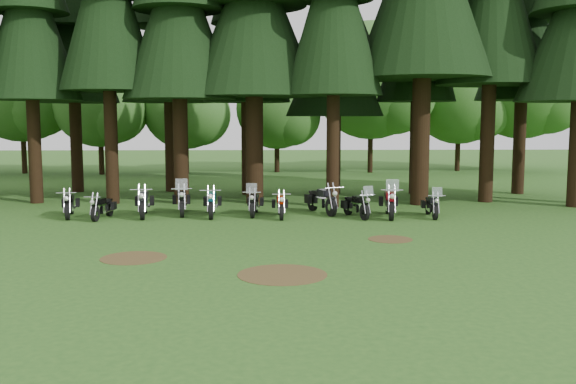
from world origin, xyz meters
name	(u,v)px	position (x,y,z in m)	size (l,w,h in m)	color
ground	(246,243)	(0.00, 0.00, 0.00)	(120.00, 120.00, 0.00)	#2B571E
pine_back_1	(71,1)	(-9.26, 14.35, 9.71)	(4.52, 4.52, 16.22)	black
pine_back_2	(168,1)	(-4.38, 14.40, 9.76)	(4.85, 4.85, 16.30)	black
pine_back_4	(335,28)	(4.04, 13.25, 8.25)	(4.94, 4.94, 13.78)	black
decid_1	(25,89)	(-15.99, 25.76, 5.83)	(7.91, 7.69, 9.88)	black
decid_2	(103,101)	(-10.43, 24.78, 4.95)	(6.72, 6.53, 8.40)	black
decid_3	(189,108)	(-4.71, 25.13, 4.51)	(6.12, 5.95, 7.65)	black
decid_4	(281,111)	(1.58, 26.32, 4.37)	(5.93, 5.76, 7.41)	black
decid_5	(377,84)	(8.29, 25.71, 6.23)	(8.45, 8.21, 10.56)	black
decid_6	(464,99)	(14.85, 27.01, 5.20)	(7.06, 6.86, 8.82)	black
decid_7	(529,85)	(19.46, 26.83, 6.22)	(8.44, 8.20, 10.55)	black
dirt_patch_0	(134,258)	(-3.00, -2.00, 0.01)	(1.80, 1.80, 0.01)	#4C3D1E
dirt_patch_1	(390,239)	(4.50, 0.50, 0.01)	(1.40, 1.40, 0.01)	#4C3D1E
dirt_patch_2	(282,274)	(1.00, -4.00, 0.01)	(2.20, 2.20, 0.01)	#4C3D1E
motorcycle_0	(69,205)	(-7.00, 5.51, 0.46)	(0.59, 2.19, 0.90)	black
motorcycle_1	(102,208)	(-5.61, 5.03, 0.41)	(0.39, 1.97, 0.80)	black
motorcycle_2	(144,203)	(-4.16, 5.55, 0.51)	(0.48, 2.46, 1.00)	black
motorcycle_3	(182,202)	(-2.76, 6.05, 0.51)	(0.64, 2.44, 1.53)	black
motorcycle_4	(212,204)	(-1.52, 5.52, 0.49)	(0.37, 2.39, 0.97)	black
motorcycle_5	(254,204)	(0.12, 5.74, 0.46)	(0.46, 2.18, 1.37)	black
motorcycle_6	(280,206)	(1.14, 5.18, 0.44)	(0.31, 2.12, 0.86)	black
motorcycle_7	(322,201)	(2.80, 6.13, 0.50)	(1.01, 2.30, 0.98)	black
motorcycle_8	(356,206)	(4.05, 5.01, 0.44)	(0.90, 2.06, 1.32)	black
motorcycle_9	(390,204)	(5.35, 5.09, 0.53)	(0.61, 2.52, 1.58)	black
motorcycle_10	(432,206)	(6.97, 5.02, 0.42)	(0.41, 2.02, 1.27)	black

